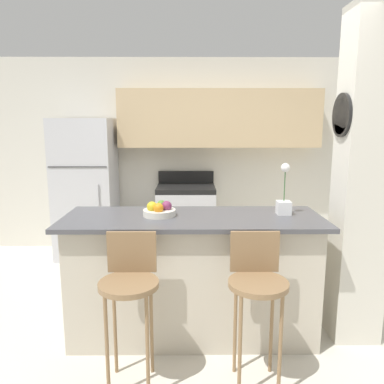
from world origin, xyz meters
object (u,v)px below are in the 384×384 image
(trash_bin, at_px, (131,246))
(refrigerator, at_px, (86,189))
(stove_range, at_px, (186,220))
(bar_stool_right, at_px, (257,285))
(bar_stool_left, at_px, (130,285))
(fruit_bowl, at_px, (159,210))
(orchid_vase, at_px, (284,199))

(trash_bin, bearing_deg, refrigerator, 159.57)
(stove_range, xyz_separation_m, bar_stool_right, (0.48, -2.49, 0.22))
(stove_range, xyz_separation_m, bar_stool_left, (-0.34, -2.49, 0.22))
(bar_stool_left, relative_size, fruit_bowl, 3.92)
(stove_range, height_order, fruit_bowl, fruit_bowl)
(trash_bin, bearing_deg, bar_stool_left, -81.08)
(refrigerator, relative_size, trash_bin, 4.65)
(orchid_vase, height_order, trash_bin, orchid_vase)
(stove_range, bearing_deg, bar_stool_left, -97.78)
(stove_range, distance_m, fruit_bowl, 1.99)
(refrigerator, distance_m, fruit_bowl, 2.16)
(bar_stool_left, distance_m, orchid_vase, 1.38)
(stove_range, distance_m, bar_stool_left, 2.52)
(fruit_bowl, bearing_deg, stove_range, 84.27)
(stove_range, relative_size, fruit_bowl, 4.17)
(refrigerator, relative_size, stove_range, 1.65)
(bar_stool_left, bearing_deg, orchid_vase, 29.47)
(refrigerator, relative_size, bar_stool_right, 1.76)
(refrigerator, bearing_deg, fruit_bowl, -59.69)
(refrigerator, height_order, stove_range, refrigerator)
(refrigerator, distance_m, orchid_vase, 2.76)
(refrigerator, distance_m, stove_range, 1.34)
(bar_stool_left, xyz_separation_m, orchid_vase, (1.14, 0.64, 0.44))
(stove_range, bearing_deg, trash_bin, -159.97)
(stove_range, distance_m, orchid_vase, 2.12)
(stove_range, height_order, orchid_vase, orchid_vase)
(refrigerator, height_order, bar_stool_right, refrigerator)
(bar_stool_right, distance_m, orchid_vase, 0.84)
(orchid_vase, distance_m, fruit_bowl, 0.99)
(refrigerator, height_order, orchid_vase, refrigerator)
(stove_range, distance_m, trash_bin, 0.78)
(refrigerator, distance_m, bar_stool_left, 2.63)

